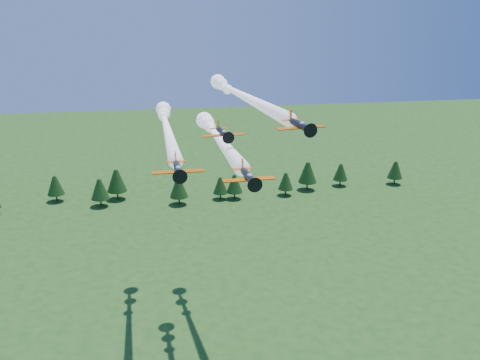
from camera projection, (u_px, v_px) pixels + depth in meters
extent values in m
cylinder|color=black|center=(248.00, 176.00, 80.01)|extent=(1.33, 5.84, 1.07)
cone|color=black|center=(254.00, 183.00, 76.87)|extent=(1.11, 1.01, 1.07)
cone|color=black|center=(255.00, 185.00, 76.27)|extent=(0.49, 0.50, 0.47)
cylinder|color=black|center=(255.00, 185.00, 76.10)|extent=(2.25, 0.14, 2.25)
cube|color=#E75700|center=(249.00, 179.00, 79.71)|extent=(8.00, 1.80, 0.13)
cube|color=#E75700|center=(243.00, 169.00, 83.53)|extent=(3.15, 1.05, 0.08)
cube|color=#E75700|center=(242.00, 163.00, 83.36)|extent=(0.14, 1.02, 1.56)
ellipsoid|color=#83ABCB|center=(250.00, 175.00, 78.98)|extent=(0.83, 1.32, 0.67)
sphere|color=white|center=(211.00, 128.00, 111.91)|extent=(2.30, 2.30, 2.30)
sphere|color=white|center=(208.00, 124.00, 115.86)|extent=(3.00, 3.00, 3.00)
sphere|color=white|center=(205.00, 120.00, 119.81)|extent=(3.70, 3.70, 3.70)
cylinder|color=black|center=(178.00, 169.00, 86.13)|extent=(1.22, 6.09, 1.12)
cone|color=black|center=(180.00, 175.00, 82.82)|extent=(1.14, 1.03, 1.12)
cone|color=black|center=(180.00, 176.00, 82.19)|extent=(0.50, 0.51, 0.49)
cylinder|color=black|center=(180.00, 177.00, 82.01)|extent=(2.36, 0.08, 2.36)
cube|color=#E75700|center=(178.00, 172.00, 85.82)|extent=(8.35, 1.64, 0.13)
cube|color=#E75700|center=(176.00, 162.00, 89.85)|extent=(3.28, 1.01, 0.08)
cube|color=#E75700|center=(176.00, 156.00, 89.67)|extent=(0.12, 1.07, 1.63)
ellipsoid|color=#83ABCB|center=(178.00, 168.00, 85.05)|extent=(0.83, 1.36, 0.70)
sphere|color=white|center=(164.00, 118.00, 125.58)|extent=(2.30, 2.30, 2.30)
sphere|color=white|center=(163.00, 113.00, 130.57)|extent=(3.00, 3.00, 3.00)
sphere|color=white|center=(162.00, 109.00, 135.56)|extent=(3.70, 3.70, 3.70)
cylinder|color=black|center=(300.00, 125.00, 86.43)|extent=(1.83, 6.02, 1.10)
cone|color=black|center=(308.00, 129.00, 83.28)|extent=(1.21, 1.12, 1.10)
cone|color=black|center=(310.00, 130.00, 82.69)|extent=(0.54, 0.55, 0.48)
cylinder|color=black|center=(311.00, 131.00, 82.52)|extent=(2.30, 0.33, 2.31)
cube|color=#E75700|center=(301.00, 128.00, 86.14)|extent=(8.25, 2.48, 0.13)
cube|color=#E75700|center=(291.00, 120.00, 89.96)|extent=(3.28, 1.32, 0.08)
cube|color=#E75700|center=(290.00, 115.00, 89.79)|extent=(0.23, 1.05, 1.59)
ellipsoid|color=#83ABCB|center=(302.00, 123.00, 85.40)|extent=(0.95, 1.41, 0.69)
sphere|color=white|center=(228.00, 88.00, 125.13)|extent=(2.30, 2.30, 2.30)
sphere|color=white|center=(222.00, 85.00, 130.04)|extent=(3.00, 3.00, 3.00)
sphere|color=white|center=(217.00, 82.00, 134.95)|extent=(3.70, 3.70, 3.70)
cylinder|color=black|center=(223.00, 133.00, 91.46)|extent=(1.50, 5.37, 0.98)
cone|color=black|center=(227.00, 137.00, 88.63)|extent=(1.06, 0.98, 0.98)
cone|color=black|center=(228.00, 138.00, 88.09)|extent=(0.47, 0.48, 0.43)
cylinder|color=black|center=(228.00, 138.00, 87.94)|extent=(2.05, 0.24, 2.06)
cube|color=#E75700|center=(223.00, 135.00, 91.20)|extent=(7.36, 2.04, 0.12)
cube|color=#E75700|center=(218.00, 128.00, 94.64)|extent=(2.91, 1.11, 0.07)
cube|color=#E75700|center=(218.00, 124.00, 94.48)|extent=(0.18, 0.94, 1.42)
ellipsoid|color=#83ABCB|center=(224.00, 132.00, 90.53)|extent=(0.82, 1.24, 0.61)
cylinder|color=#382314|center=(394.00, 181.00, 220.29)|extent=(0.60, 0.60, 2.70)
cone|color=black|center=(395.00, 170.00, 218.79)|extent=(6.18, 6.18, 6.95)
cylinder|color=#382314|center=(101.00, 202.00, 195.91)|extent=(0.60, 0.60, 2.94)
cone|color=black|center=(100.00, 189.00, 194.28)|extent=(6.71, 6.71, 7.55)
cylinder|color=#382314|center=(118.00, 195.00, 203.02)|extent=(0.60, 0.60, 3.28)
cone|color=black|center=(117.00, 180.00, 201.20)|extent=(7.50, 7.50, 8.44)
cylinder|color=#382314|center=(235.00, 195.00, 203.55)|extent=(0.60, 0.60, 2.68)
cone|color=black|center=(234.00, 183.00, 202.06)|extent=(6.13, 6.13, 6.89)
cylinder|color=#382314|center=(179.00, 201.00, 197.78)|extent=(0.60, 0.60, 2.95)
cone|color=black|center=(179.00, 187.00, 196.15)|extent=(6.75, 6.75, 7.60)
cylinder|color=#382314|center=(307.00, 186.00, 213.46)|extent=(0.60, 0.60, 3.21)
cone|color=black|center=(308.00, 172.00, 211.68)|extent=(7.34, 7.34, 8.25)
cylinder|color=#382314|center=(57.00, 198.00, 200.87)|extent=(0.60, 0.60, 2.79)
cone|color=black|center=(55.00, 185.00, 199.32)|extent=(6.37, 6.37, 7.17)
cylinder|color=#382314|center=(220.00, 196.00, 203.19)|extent=(0.60, 0.60, 2.43)
cone|color=black|center=(220.00, 185.00, 201.84)|extent=(5.55, 5.55, 6.25)
cylinder|color=#382314|center=(285.00, 192.00, 207.35)|extent=(0.60, 0.60, 2.53)
cone|color=black|center=(286.00, 181.00, 205.95)|extent=(5.78, 5.78, 6.51)
cylinder|color=#382314|center=(340.00, 183.00, 218.29)|extent=(0.60, 0.60, 2.59)
cone|color=black|center=(341.00, 172.00, 216.85)|extent=(5.92, 5.92, 6.66)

